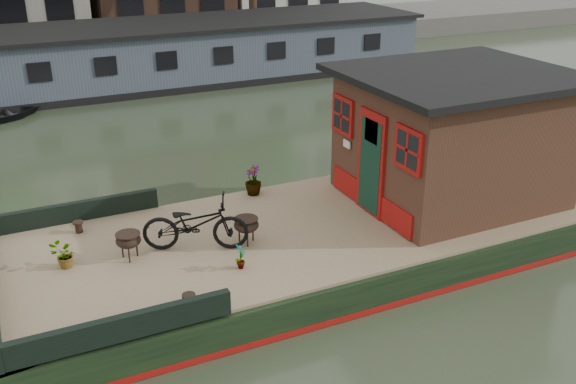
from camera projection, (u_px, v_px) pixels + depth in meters
name	position (u px, v px, depth m)	size (l,w,h in m)	color
ground	(347.00, 248.00, 11.79)	(120.00, 120.00, 0.00)	#262F1E
houseboat_hull	(282.00, 250.00, 11.16)	(14.01, 4.02, 0.60)	black
houseboat_deck	(349.00, 218.00, 11.54)	(11.80, 3.80, 0.05)	#8E7B58
bow_bulwark	(53.00, 269.00, 9.48)	(3.00, 4.00, 0.35)	black
cabin	(453.00, 135.00, 11.90)	(4.00, 3.50, 2.42)	black
bicycle	(195.00, 224.00, 10.25)	(0.59, 1.70, 0.89)	black
potted_plant_a	(241.00, 256.00, 9.76)	(0.22, 0.15, 0.42)	#9B3F2C
potted_plant_c	(64.00, 256.00, 9.78)	(0.37, 0.32, 0.41)	brown
potted_plant_d	(253.00, 180.00, 12.34)	(0.33, 0.33, 0.59)	#9C322A
brazier_front	(246.00, 231.00, 10.52)	(0.42, 0.42, 0.45)	black
brazier_rear	(129.00, 246.00, 10.04)	(0.41, 0.41, 0.44)	black
bollard_port	(79.00, 227.00, 10.92)	(0.18, 0.18, 0.20)	black
bollard_stbd	(189.00, 301.00, 8.81)	(0.19, 0.19, 0.22)	black
far_houseboat	(152.00, 56.00, 23.02)	(20.40, 4.40, 2.11)	#414857
quay	(117.00, 41.00, 28.62)	(60.00, 6.00, 0.90)	#47443F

